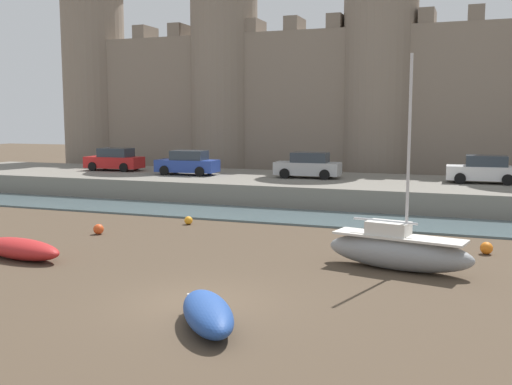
{
  "coord_description": "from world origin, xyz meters",
  "views": [
    {
      "loc": [
        7.1,
        -14.41,
        5.09
      ],
      "look_at": [
        -0.09,
        4.94,
        2.5
      ],
      "focal_mm": 42.0,
      "sensor_mm": 36.0,
      "label": 1
    }
  ],
  "objects_px": {
    "car_quay_west": "(308,166)",
    "rowboat_foreground_left": "(20,248)",
    "sailboat_midflat_left": "(398,250)",
    "rowboat_foreground_right": "(208,312)",
    "mooring_buoy_near_shore": "(486,248)",
    "car_quay_centre_east": "(484,170)",
    "mooring_buoy_near_channel": "(99,229)",
    "mooring_buoy_off_centre": "(188,220)",
    "car_quay_east": "(188,163)",
    "car_quay_centre_west": "(115,160)"
  },
  "relations": [
    {
      "from": "mooring_buoy_off_centre",
      "to": "car_quay_centre_east",
      "type": "relative_size",
      "value": 0.1
    },
    {
      "from": "mooring_buoy_near_shore",
      "to": "car_quay_centre_east",
      "type": "xyz_separation_m",
      "value": [
        -0.08,
        13.48,
        1.83
      ]
    },
    {
      "from": "mooring_buoy_near_shore",
      "to": "car_quay_centre_west",
      "type": "distance_m",
      "value": 28.33
    },
    {
      "from": "sailboat_midflat_left",
      "to": "car_quay_east",
      "type": "bearing_deg",
      "value": 135.16
    },
    {
      "from": "mooring_buoy_near_shore",
      "to": "mooring_buoy_near_channel",
      "type": "height_order",
      "value": "mooring_buoy_near_shore"
    },
    {
      "from": "car_quay_centre_east",
      "to": "mooring_buoy_off_centre",
      "type": "bearing_deg",
      "value": -138.47
    },
    {
      "from": "mooring_buoy_near_shore",
      "to": "car_quay_centre_east",
      "type": "height_order",
      "value": "car_quay_centre_east"
    },
    {
      "from": "sailboat_midflat_left",
      "to": "rowboat_foreground_right",
      "type": "xyz_separation_m",
      "value": [
        -3.6,
        -7.37,
        -0.28
      ]
    },
    {
      "from": "sailboat_midflat_left",
      "to": "car_quay_west",
      "type": "relative_size",
      "value": 1.71
    },
    {
      "from": "car_quay_centre_west",
      "to": "sailboat_midflat_left",
      "type": "bearing_deg",
      "value": -37.01
    },
    {
      "from": "car_quay_centre_west",
      "to": "mooring_buoy_near_shore",
      "type": "bearing_deg",
      "value": -27.87
    },
    {
      "from": "sailboat_midflat_left",
      "to": "mooring_buoy_near_channel",
      "type": "height_order",
      "value": "sailboat_midflat_left"
    },
    {
      "from": "car_quay_east",
      "to": "car_quay_centre_west",
      "type": "height_order",
      "value": "same"
    },
    {
      "from": "mooring_buoy_near_channel",
      "to": "car_quay_west",
      "type": "xyz_separation_m",
      "value": [
        5.44,
        14.7,
        1.84
      ]
    },
    {
      "from": "mooring_buoy_off_centre",
      "to": "mooring_buoy_near_channel",
      "type": "xyz_separation_m",
      "value": [
        -2.61,
        -3.54,
        0.03
      ]
    },
    {
      "from": "mooring_buoy_off_centre",
      "to": "car_quay_west",
      "type": "height_order",
      "value": "car_quay_west"
    },
    {
      "from": "car_quay_east",
      "to": "car_quay_centre_west",
      "type": "xyz_separation_m",
      "value": [
        -6.38,
        1.02,
        0.0
      ]
    },
    {
      "from": "rowboat_foreground_left",
      "to": "car_quay_centre_west",
      "type": "height_order",
      "value": "car_quay_centre_west"
    },
    {
      "from": "car_quay_west",
      "to": "sailboat_midflat_left",
      "type": "bearing_deg",
      "value": -65.01
    },
    {
      "from": "car_quay_east",
      "to": "car_quay_centre_east",
      "type": "relative_size",
      "value": 1.0
    },
    {
      "from": "mooring_buoy_near_shore",
      "to": "car_quay_east",
      "type": "bearing_deg",
      "value": 146.76
    },
    {
      "from": "sailboat_midflat_left",
      "to": "car_quay_west",
      "type": "distance_m",
      "value": 18.16
    },
    {
      "from": "mooring_buoy_near_channel",
      "to": "car_quay_centre_west",
      "type": "relative_size",
      "value": 0.11
    },
    {
      "from": "mooring_buoy_near_shore",
      "to": "car_quay_west",
      "type": "relative_size",
      "value": 0.11
    },
    {
      "from": "mooring_buoy_near_channel",
      "to": "rowboat_foreground_left",
      "type": "bearing_deg",
      "value": -88.93
    },
    {
      "from": "mooring_buoy_near_shore",
      "to": "car_quay_centre_west",
      "type": "bearing_deg",
      "value": 152.13
    },
    {
      "from": "car_quay_centre_west",
      "to": "car_quay_centre_east",
      "type": "distance_m",
      "value": 24.91
    },
    {
      "from": "mooring_buoy_near_channel",
      "to": "car_quay_west",
      "type": "relative_size",
      "value": 0.11
    },
    {
      "from": "rowboat_foreground_right",
      "to": "car_quay_centre_west",
      "type": "relative_size",
      "value": 0.77
    },
    {
      "from": "rowboat_foreground_left",
      "to": "rowboat_foreground_right",
      "type": "height_order",
      "value": "rowboat_foreground_right"
    },
    {
      "from": "rowboat_foreground_right",
      "to": "car_quay_centre_west",
      "type": "height_order",
      "value": "car_quay_centre_west"
    },
    {
      "from": "rowboat_foreground_right",
      "to": "mooring_buoy_near_channel",
      "type": "xyz_separation_m",
      "value": [
        -9.49,
        9.07,
        -0.17
      ]
    },
    {
      "from": "rowboat_foreground_right",
      "to": "car_quay_west",
      "type": "height_order",
      "value": "car_quay_west"
    },
    {
      "from": "rowboat_foreground_right",
      "to": "rowboat_foreground_left",
      "type": "bearing_deg",
      "value": 156.04
    },
    {
      "from": "car_quay_west",
      "to": "rowboat_foreground_left",
      "type": "bearing_deg",
      "value": -105.27
    },
    {
      "from": "sailboat_midflat_left",
      "to": "car_quay_centre_east",
      "type": "relative_size",
      "value": 1.71
    },
    {
      "from": "sailboat_midflat_left",
      "to": "car_quay_west",
      "type": "xyz_separation_m",
      "value": [
        -7.65,
        16.41,
        1.38
      ]
    },
    {
      "from": "mooring_buoy_off_centre",
      "to": "car_quay_west",
      "type": "relative_size",
      "value": 0.1
    },
    {
      "from": "rowboat_foreground_left",
      "to": "car_quay_west",
      "type": "height_order",
      "value": "car_quay_west"
    },
    {
      "from": "mooring_buoy_near_shore",
      "to": "sailboat_midflat_left",
      "type": "bearing_deg",
      "value": -129.13
    },
    {
      "from": "car_quay_centre_west",
      "to": "car_quay_centre_east",
      "type": "xyz_separation_m",
      "value": [
        24.91,
        0.27,
        0.0
      ]
    },
    {
      "from": "mooring_buoy_near_channel",
      "to": "car_quay_centre_west",
      "type": "distance_m",
      "value": 17.62
    },
    {
      "from": "car_quay_centre_west",
      "to": "car_quay_centre_east",
      "type": "relative_size",
      "value": 1.0
    },
    {
      "from": "rowboat_foreground_left",
      "to": "mooring_buoy_near_channel",
      "type": "distance_m",
      "value": 4.9
    },
    {
      "from": "rowboat_foreground_right",
      "to": "mooring_buoy_near_channel",
      "type": "distance_m",
      "value": 13.13
    },
    {
      "from": "car_quay_east",
      "to": "mooring_buoy_near_shore",
      "type": "bearing_deg",
      "value": -33.24
    },
    {
      "from": "sailboat_midflat_left",
      "to": "mooring_buoy_off_centre",
      "type": "distance_m",
      "value": 11.73
    },
    {
      "from": "car_quay_west",
      "to": "mooring_buoy_near_channel",
      "type": "bearing_deg",
      "value": -110.31
    },
    {
      "from": "mooring_buoy_off_centre",
      "to": "car_quay_west",
      "type": "bearing_deg",
      "value": 75.75
    },
    {
      "from": "car_quay_centre_west",
      "to": "car_quay_west",
      "type": "bearing_deg",
      "value": -1.16
    }
  ]
}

